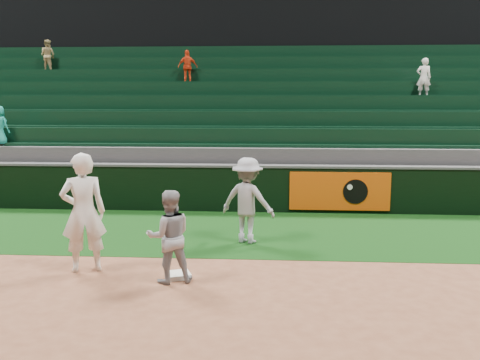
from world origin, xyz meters
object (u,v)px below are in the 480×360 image
first_base (179,275)px  first_baseman (83,213)px  base_coach (248,201)px  baserunner (169,236)px

first_base → first_baseman: bearing=171.8°
first_baseman → base_coach: size_ratio=1.17×
first_baseman → base_coach: first_baseman is taller
first_base → baserunner: baserunner is taller
first_base → first_baseman: first_baseman is taller
baserunner → base_coach: 2.73m
first_base → base_coach: (1.05, 2.25, 0.86)m
first_base → first_baseman: (-1.70, 0.24, 1.01)m
first_base → base_coach: base_coach is taller
first_baseman → baserunner: (1.60, -0.46, -0.28)m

